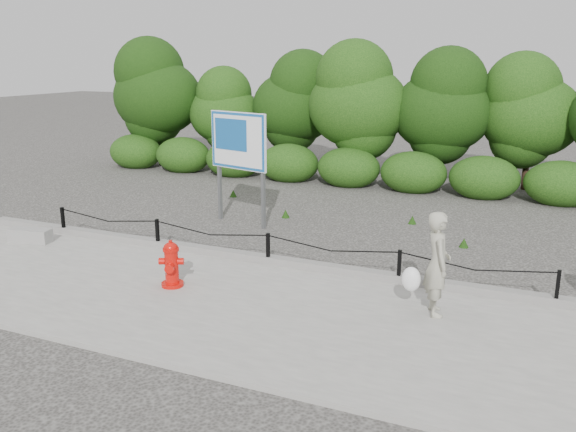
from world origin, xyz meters
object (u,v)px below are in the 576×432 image
Objects in this scene: advertising_sign at (238,146)px; concrete_block at (30,235)px; fire_hydrant at (171,264)px; pedestrian at (436,265)px.

concrete_block is at bearing -119.64° from advertising_sign.
fire_hydrant is 4.57m from advertising_sign.
fire_hydrant is 4.35m from pedestrian.
fire_hydrant is at bearing -12.38° from concrete_block.
fire_hydrant is at bearing -62.69° from advertising_sign.
pedestrian is 6.44m from advertising_sign.
concrete_block is at bearing 143.96° from fire_hydrant.
concrete_block is 4.91m from advertising_sign.
advertising_sign is (-0.97, 4.24, 1.40)m from fire_hydrant.
advertising_sign is (3.22, 3.32, 1.64)m from concrete_block.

